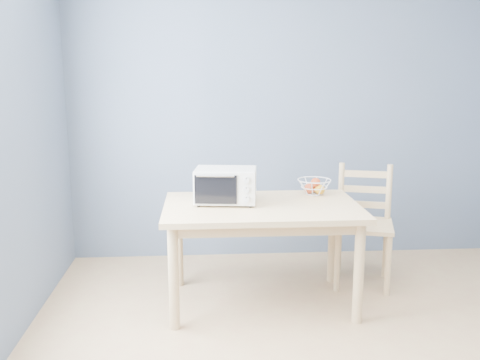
{
  "coord_description": "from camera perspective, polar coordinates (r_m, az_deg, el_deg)",
  "views": [
    {
      "loc": [
        -0.81,
        -2.53,
        1.69
      ],
      "look_at": [
        -0.55,
        1.18,
        0.93
      ],
      "focal_mm": 40.0,
      "sensor_mm": 36.0,
      "label": 1
    }
  ],
  "objects": [
    {
      "name": "toaster_oven",
      "position": [
        3.85,
        -1.8,
        -0.54
      ],
      "size": [
        0.47,
        0.35,
        0.26
      ],
      "rotation": [
        0.0,
        0.0,
        -0.12
      ],
      "color": "beige",
      "rests_on": "dining_table"
    },
    {
      "name": "fruit_basket",
      "position": [
        4.17,
        7.93,
        -0.65
      ],
      "size": [
        0.34,
        0.34,
        0.13
      ],
      "rotation": [
        0.0,
        0.0,
        0.42
      ],
      "color": "silver",
      "rests_on": "dining_table"
    },
    {
      "name": "room",
      "position": [
        2.69,
        13.64,
        2.84
      ],
      "size": [
        4.01,
        4.51,
        2.61
      ],
      "color": "tan",
      "rests_on": "ground"
    },
    {
      "name": "dining_chair",
      "position": [
        4.41,
        13.03,
        -4.83
      ],
      "size": [
        0.55,
        0.55,
        0.95
      ],
      "rotation": [
        0.0,
        0.0,
        -0.28
      ],
      "color": "tan",
      "rests_on": "ground"
    },
    {
      "name": "dining_table",
      "position": [
        3.87,
        2.32,
        -4.09
      ],
      "size": [
        1.4,
        0.9,
        0.75
      ],
      "color": "tan",
      "rests_on": "ground"
    }
  ]
}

